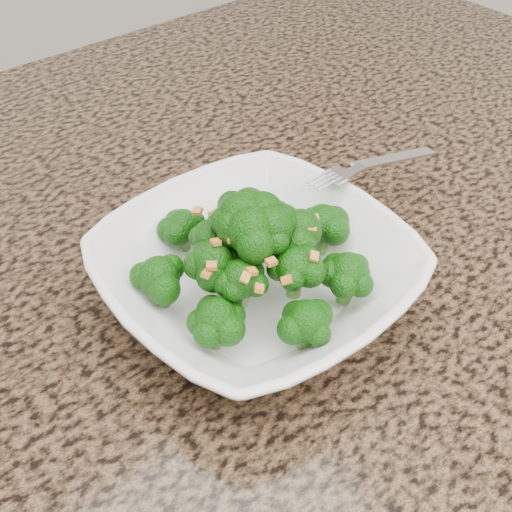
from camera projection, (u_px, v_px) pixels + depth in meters
granite_counter at (107, 379)px, 0.50m from camera, size 1.64×1.04×0.03m
bowl at (256, 274)px, 0.52m from camera, size 0.25×0.25×0.06m
broccoli_pile at (256, 215)px, 0.48m from camera, size 0.21×0.21×0.06m
garlic_topping at (256, 176)px, 0.45m from camera, size 0.13×0.13×0.01m
fork at (357, 170)px, 0.57m from camera, size 0.17×0.04×0.01m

